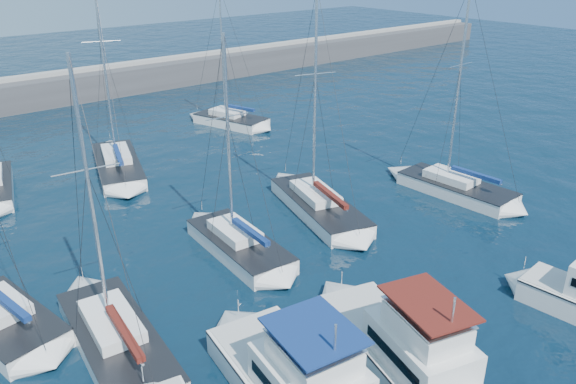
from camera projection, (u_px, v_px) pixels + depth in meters
ground at (383, 320)px, 26.97m from camera, size 220.00×220.00×0.00m
breakwater at (36, 96)px, 63.27m from camera, size 160.00×6.00×4.45m
motor_yacht_stbd_inner at (408, 354)px, 23.03m from camera, size 5.61×9.96×4.69m
sailboat_mid_a at (5, 321)px, 26.00m from camera, size 4.21×7.23×15.45m
sailboat_mid_b at (117, 341)px, 24.80m from camera, size 4.03×9.34×13.31m
sailboat_mid_c at (239, 245)px, 32.76m from camera, size 3.57×8.10×12.84m
sailboat_mid_d at (319, 206)px, 37.71m from camera, size 5.66×10.00×14.72m
sailboat_mid_e at (456, 188)px, 40.48m from camera, size 3.45×8.48×14.75m
sailboat_back_b at (118, 165)px, 44.72m from camera, size 6.05×10.40×16.07m
sailboat_back_c at (231, 120)px, 56.24m from camera, size 5.12×8.05×13.44m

